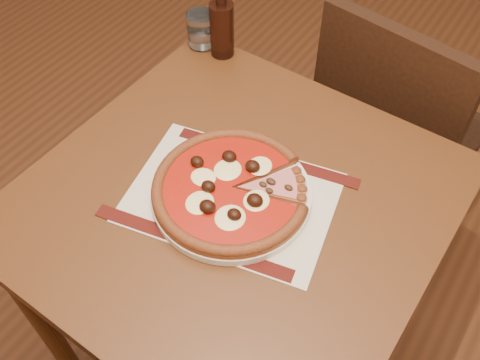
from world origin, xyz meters
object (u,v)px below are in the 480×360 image
Objects in this scene: table at (235,224)px; pizza at (231,188)px; plate at (231,194)px; bottle at (222,27)px; chair_far at (393,127)px; water_glass at (201,30)px.

table is 2.58× the size of pizza.
plate is at bearing 39.49° from pizza.
pizza reaches higher than table.
bottle is (-0.28, 0.37, 0.05)m from pizza.
plate is 0.02m from pizza.
chair_far is 2.80× the size of pizza.
chair_far is at bearing 30.53° from bottle.
table is 9.25× the size of water_glass.
table is at bearing -52.21° from bottle.
pizza is (-0.00, -0.01, 0.13)m from table.
table is 0.53m from water_glass.
plate is 0.47m from bottle.
pizza is 3.58× the size of water_glass.
water_glass is (-0.35, 0.38, 0.01)m from pizza.
table is 0.13m from pizza.
chair_far reaches higher than pizza.
bottle is at bearing 126.95° from pizza.
chair_far is 0.69m from pizza.
plate is at bearing -110.24° from table.
water_glass is (-0.35, 0.38, 0.03)m from plate.
chair_far is 0.58m from bottle.
bottle is at bearing -1.42° from water_glass.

